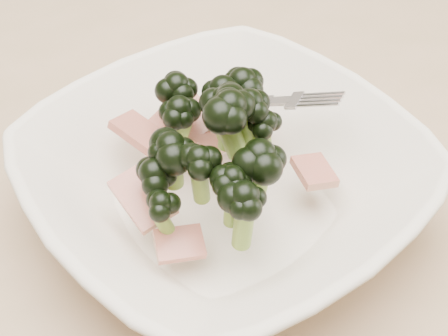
{
  "coord_description": "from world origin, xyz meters",
  "views": [
    {
      "loc": [
        -0.06,
        -0.38,
        1.14
      ],
      "look_at": [
        0.07,
        -0.05,
        0.8
      ],
      "focal_mm": 50.0,
      "sensor_mm": 36.0,
      "label": 1
    }
  ],
  "objects": [
    {
      "name": "dining_table",
      "position": [
        0.0,
        0.0,
        0.65
      ],
      "size": [
        1.2,
        0.8,
        0.75
      ],
      "color": "tan",
      "rests_on": "ground"
    },
    {
      "name": "broccoli_dish",
      "position": [
        0.07,
        -0.05,
        0.79
      ],
      "size": [
        0.38,
        0.38,
        0.13
      ],
      "color": "beige",
      "rests_on": "dining_table"
    }
  ]
}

